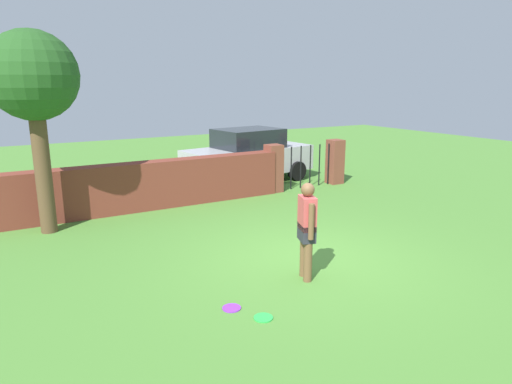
# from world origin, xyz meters

# --- Properties ---
(ground_plane) EXTENTS (40.00, 40.00, 0.00)m
(ground_plane) POSITION_xyz_m (0.00, 0.00, 0.00)
(ground_plane) COLOR #4C8433
(brick_wall) EXTENTS (7.38, 0.50, 1.22)m
(brick_wall) POSITION_xyz_m (-1.50, 4.88, 0.61)
(brick_wall) COLOR brown
(brick_wall) RESTS_ON ground
(tree) EXTENTS (1.82, 1.82, 4.21)m
(tree) POSITION_xyz_m (-3.93, 4.15, 3.20)
(tree) COLOR brown
(tree) RESTS_ON ground
(person) EXTENTS (0.33, 0.51, 1.62)m
(person) POSITION_xyz_m (-0.55, -0.62, 0.90)
(person) COLOR brown
(person) RESTS_ON ground
(fence_gate) EXTENTS (2.76, 0.44, 1.40)m
(fence_gate) POSITION_xyz_m (3.45, 4.88, 0.70)
(fence_gate) COLOR brown
(fence_gate) RESTS_ON ground
(car) EXTENTS (4.39, 2.36, 1.72)m
(car) POSITION_xyz_m (2.33, 6.48, 0.86)
(car) COLOR #B7B7BC
(car) RESTS_ON ground
(frisbee_purple) EXTENTS (0.27, 0.27, 0.02)m
(frisbee_purple) POSITION_xyz_m (-2.09, -0.94, 0.01)
(frisbee_purple) COLOR purple
(frisbee_purple) RESTS_ON ground
(frisbee_green) EXTENTS (0.27, 0.27, 0.02)m
(frisbee_green) POSITION_xyz_m (-1.84, -1.41, 0.01)
(frisbee_green) COLOR green
(frisbee_green) RESTS_ON ground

